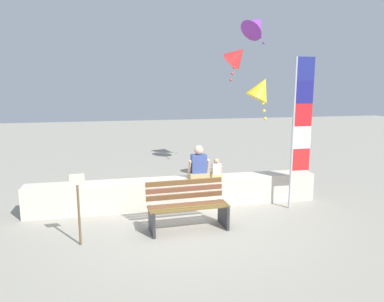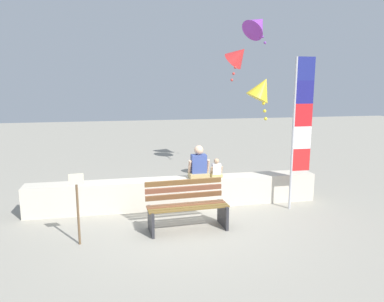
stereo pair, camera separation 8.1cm
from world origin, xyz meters
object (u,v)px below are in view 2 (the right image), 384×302
(person_child, at_px, (216,170))
(sign_post, at_px, (77,203))
(person_adult, at_px, (199,165))
(kite_red, at_px, (239,55))
(kite_purple, at_px, (258,25))
(kite_yellow, at_px, (262,89))
(park_bench, at_px, (187,207))
(flag_banner, at_px, (300,122))

(person_child, xyz_separation_m, sign_post, (-2.82, -1.56, -0.07))
(person_adult, height_order, kite_red, kite_red)
(kite_red, height_order, kite_purple, kite_purple)
(person_adult, relative_size, kite_red, 0.62)
(kite_yellow, bearing_deg, person_child, -142.34)
(person_child, bearing_deg, sign_post, -150.99)
(person_adult, height_order, kite_yellow, kite_yellow)
(park_bench, bearing_deg, flag_banner, 13.86)
(kite_yellow, xyz_separation_m, sign_post, (-4.27, -2.68, -1.82))
(flag_banner, bearing_deg, person_child, 160.07)
(kite_purple, xyz_separation_m, sign_post, (-4.86, -4.63, -3.65))
(flag_banner, distance_m, kite_red, 3.92)
(kite_purple, bearing_deg, flag_banner, -96.35)
(park_bench, xyz_separation_m, flag_banner, (2.54, 0.63, 1.47))
(park_bench, bearing_deg, sign_post, -169.89)
(flag_banner, xyz_separation_m, kite_purple, (0.41, 3.66, 2.50))
(person_child, relative_size, flag_banner, 0.13)
(sign_post, bearing_deg, kite_red, 46.81)
(person_child, height_order, kite_purple, kite_purple)
(person_child, bearing_deg, kite_purple, 56.28)
(kite_red, xyz_separation_m, sign_post, (-4.27, -4.54, -2.75))
(flag_banner, bearing_deg, kite_red, 93.02)
(person_child, distance_m, kite_yellow, 2.54)
(person_adult, xyz_separation_m, kite_purple, (2.45, 3.06, 3.46))
(kite_red, xyz_separation_m, kite_purple, (0.60, 0.08, 0.89))
(flag_banner, relative_size, kite_yellow, 2.85)
(park_bench, height_order, kite_red, kite_red)
(park_bench, xyz_separation_m, person_adult, (0.50, 1.22, 0.51))
(person_child, xyz_separation_m, kite_purple, (2.04, 3.06, 3.58))
(park_bench, distance_m, flag_banner, 3.00)
(park_bench, xyz_separation_m, kite_yellow, (2.35, 2.34, 2.14))
(person_adult, distance_m, person_child, 0.42)
(kite_red, height_order, sign_post, kite_red)
(person_adult, height_order, sign_post, person_adult)
(kite_yellow, distance_m, kite_purple, 2.73)
(flag_banner, bearing_deg, kite_purple, 83.65)
(park_bench, relative_size, person_adult, 2.11)
(person_child, relative_size, sign_post, 0.34)
(park_bench, height_order, flag_banner, flag_banner)
(flag_banner, distance_m, sign_post, 4.70)
(park_bench, relative_size, sign_post, 1.24)
(person_child, relative_size, kite_yellow, 0.37)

